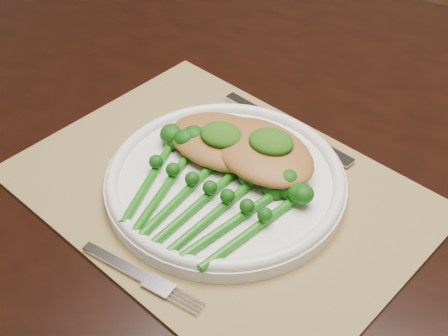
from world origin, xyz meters
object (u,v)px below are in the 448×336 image
at_px(chicken_fillet_left, 225,141).
at_px(placemat, 220,192).
at_px(dining_table, 296,310).
at_px(dinner_plate, 226,180).
at_px(broccolini_bundle, 198,205).

bearing_deg(chicken_fillet_left, placemat, -69.42).
height_order(dining_table, dinner_plate, dinner_plate).
bearing_deg(dining_table, chicken_fillet_left, -134.69).
bearing_deg(chicken_fillet_left, dining_table, 46.79).
height_order(dining_table, chicken_fillet_left, chicken_fillet_left).
relative_size(chicken_fillet_left, broccolini_bundle, 0.72).
relative_size(dining_table, dinner_plate, 5.69).
relative_size(dining_table, placemat, 3.48).
relative_size(dinner_plate, broccolini_bundle, 1.41).
relative_size(dinner_plate, chicken_fillet_left, 1.96).
xyz_separation_m(dining_table, chicken_fillet_left, (-0.09, -0.09, 0.41)).
bearing_deg(broccolini_bundle, placemat, 96.64).
relative_size(dining_table, chicken_fillet_left, 11.14).
distance_m(placemat, dinner_plate, 0.02).
bearing_deg(dining_table, dinner_plate, -116.99).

